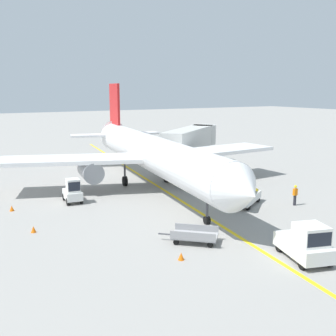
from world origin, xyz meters
The scene contains 13 objects.
ground_plane centered at (0.00, 0.00, 0.00)m, with size 300.00×300.00×0.00m, color gray.
taxi_line_yellow centered at (1.68, 5.00, 0.00)m, with size 0.30×80.00×0.01m, color yellow.
airliner centered at (1.76, 11.01, 3.42)m, with size 28.34×35.30×10.10m.
jet_bridge centered at (11.09, 17.88, 3.54)m, with size 11.60×9.86×4.85m.
pushback_tug centered at (1.26, -8.83, 0.99)m, with size 2.83×3.99×2.20m.
baggage_tug_near_wing centered at (-6.51, 9.32, 0.93)m, with size 1.54×2.51×2.10m.
belt_loader_forward_hold centered at (5.62, 1.48, 0.78)m, with size 4.90×3.71×2.59m.
baggage_cart_loaded centered at (-2.69, -3.55, 0.47)m, with size 3.32×3.13×0.94m.
ground_crew_marshaller centered at (8.95, 5.11, 0.91)m, with size 0.36×0.24×1.70m.
ground_crew_wing_walker centered at (9.14, -0.55, 0.91)m, with size 0.36×0.24×1.70m.
safety_cone_nose_left centered at (-11.01, 3.36, 0.22)m, with size 0.36×0.36×0.44m, color orange.
safety_cone_nose_right centered at (-11.44, 9.28, 0.22)m, with size 0.36×0.36×0.44m, color orange.
safety_cone_wingtip_left centered at (-4.77, -5.37, 0.22)m, with size 0.36×0.36×0.44m, color orange.
Camera 1 is at (-16.12, -23.85, 9.43)m, focal length 43.95 mm.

